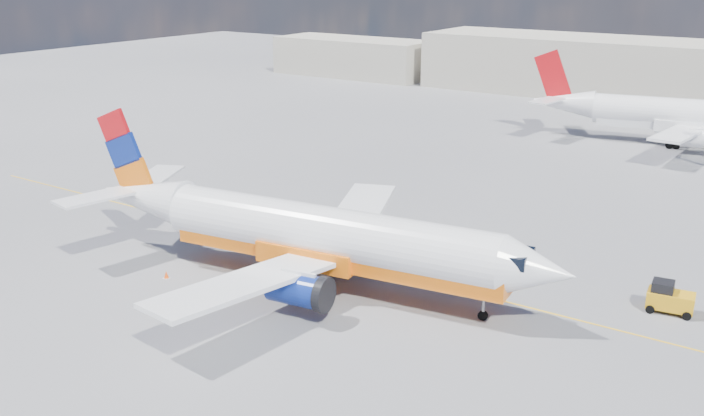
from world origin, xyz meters
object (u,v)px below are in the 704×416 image
Objects in this scene: main_jet at (314,235)px; traffic_cone at (166,275)px; gse_tug at (669,298)px; second_jet at (686,116)px.

main_jet reaches higher than traffic_cone.
gse_tug reaches higher than traffic_cone.
traffic_cone is at bearing -159.27° from main_jet.
second_jet is 57.91m from traffic_cone.
main_jet is 1.02× the size of second_jet.
main_jet is 9.59m from traffic_cone.
gse_tug is 29.05m from traffic_cone.
main_jet is 51.69m from second_jet.
traffic_cone is (-17.51, -55.12, -2.85)m from second_jet.
second_jet is at bearing 72.03° from main_jet.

